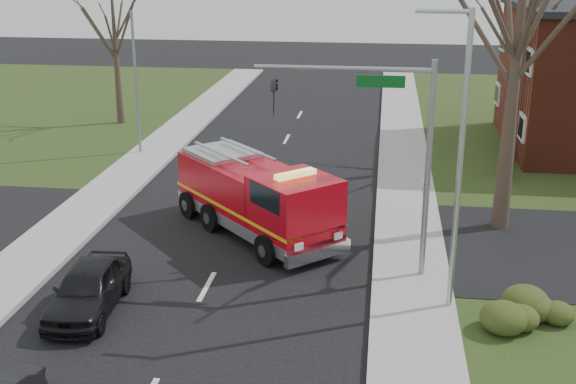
# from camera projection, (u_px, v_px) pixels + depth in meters

# --- Properties ---
(ground) EXTENTS (120.00, 120.00, 0.00)m
(ground) POSITION_uv_depth(u_px,v_px,m) (207.00, 287.00, 21.99)
(ground) COLOR black
(ground) RESTS_ON ground
(sidewalk_right) EXTENTS (2.40, 80.00, 0.15)m
(sidewalk_right) POSITION_uv_depth(u_px,v_px,m) (413.00, 297.00, 21.18)
(sidewalk_right) COLOR #9FA09A
(sidewalk_right) RESTS_ON ground
(sidewalk_left) EXTENTS (2.40, 80.00, 0.15)m
(sidewalk_left) POSITION_uv_depth(u_px,v_px,m) (15.00, 273.00, 22.74)
(sidewalk_left) COLOR #9FA09A
(sidewalk_left) RESTS_ON ground
(health_center_sign) EXTENTS (0.12, 2.00, 1.40)m
(health_center_sign) POSITION_uv_depth(u_px,v_px,m) (503.00, 159.00, 32.10)
(health_center_sign) COLOR #4D1217
(health_center_sign) RESTS_ON ground
(hedge_corner) EXTENTS (2.80, 2.00, 0.90)m
(hedge_corner) POSITION_uv_depth(u_px,v_px,m) (518.00, 303.00, 19.72)
(hedge_corner) COLOR #2F3D16
(hedge_corner) RESTS_ON lawn_right
(bare_tree_near) EXTENTS (6.00, 6.00, 12.00)m
(bare_tree_near) POSITION_uv_depth(u_px,v_px,m) (520.00, 23.00, 24.03)
(bare_tree_near) COLOR #382C21
(bare_tree_near) RESTS_ON ground
(bare_tree_far) EXTENTS (5.25, 5.25, 10.50)m
(bare_tree_far) POSITION_uv_depth(u_px,v_px,m) (518.00, 25.00, 32.58)
(bare_tree_far) COLOR #382C21
(bare_tree_far) RESTS_ON ground
(bare_tree_left) EXTENTS (4.50, 4.50, 9.00)m
(bare_tree_left) POSITION_uv_depth(u_px,v_px,m) (114.00, 28.00, 40.22)
(bare_tree_left) COLOR #382C21
(bare_tree_left) RESTS_ON ground
(traffic_signal_mast) EXTENTS (5.29, 0.18, 6.80)m
(traffic_signal_mast) POSITION_uv_depth(u_px,v_px,m) (386.00, 130.00, 21.22)
(traffic_signal_mast) COLOR gray
(traffic_signal_mast) RESTS_ON ground
(streetlight_pole) EXTENTS (1.48, 0.16, 8.40)m
(streetlight_pole) POSITION_uv_depth(u_px,v_px,m) (458.00, 156.00, 19.15)
(streetlight_pole) COLOR #B7BABF
(streetlight_pole) RESTS_ON ground
(utility_pole_far) EXTENTS (0.14, 0.14, 7.00)m
(utility_pole_far) POSITION_uv_depth(u_px,v_px,m) (136.00, 85.00, 34.85)
(utility_pole_far) COLOR gray
(utility_pole_far) RESTS_ON ground
(fire_engine) EXTENTS (6.77, 7.00, 2.93)m
(fire_engine) POSITION_uv_depth(u_px,v_px,m) (257.00, 199.00, 25.61)
(fire_engine) COLOR #AF0814
(fire_engine) RESTS_ON ground
(parked_car_maroon) EXTENTS (1.90, 4.18, 1.39)m
(parked_car_maroon) POSITION_uv_depth(u_px,v_px,m) (88.00, 288.00, 20.34)
(parked_car_maroon) COLOR black
(parked_car_maroon) RESTS_ON ground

